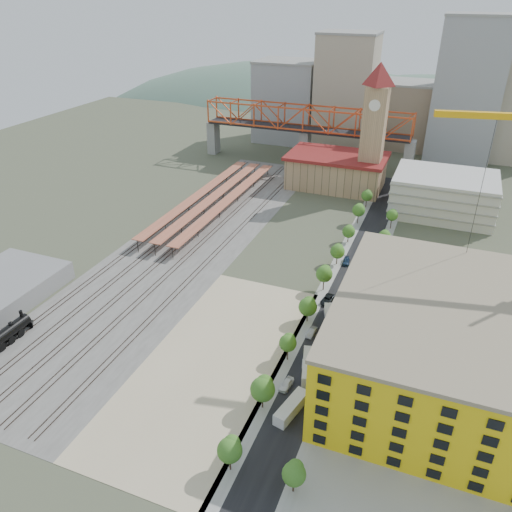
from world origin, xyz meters
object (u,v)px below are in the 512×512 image
at_px(site_trailer_d, 331,319).
at_px(car_0, 286,384).
at_px(construction_building, 450,346).
at_px(site_trailer_c, 315,354).
at_px(site_trailer_b, 309,367).
at_px(clock_tower, 375,118).
at_px(site_trailer_a, 291,408).

distance_m(site_trailer_d, car_0, 24.64).
xyz_separation_m(construction_building, site_trailer_c, (-26.00, -2.38, -8.18)).
bearing_deg(site_trailer_c, site_trailer_b, -83.31).
height_order(site_trailer_b, site_trailer_d, site_trailer_b).
relative_size(clock_tower, site_trailer_a, 5.65).
bearing_deg(site_trailer_a, clock_tower, 107.15).
bearing_deg(car_0, site_trailer_d, 89.86).
xyz_separation_m(site_trailer_b, site_trailer_c, (0.00, 4.84, -0.19)).
bearing_deg(construction_building, car_0, -155.63).
bearing_deg(site_trailer_a, site_trailer_d, 103.31).
bearing_deg(site_trailer_d, site_trailer_c, -108.73).
height_order(site_trailer_a, site_trailer_c, site_trailer_a).
distance_m(construction_building, car_0, 32.99).
relative_size(construction_building, site_trailer_d, 5.23).
relative_size(site_trailer_a, car_0, 2.06).
bearing_deg(clock_tower, site_trailer_c, -85.53).
xyz_separation_m(site_trailer_a, site_trailer_c, (0.00, 16.82, -0.02)).
bearing_deg(clock_tower, construction_building, -71.22).
bearing_deg(car_0, construction_building, 31.22).
xyz_separation_m(clock_tower, car_0, (5.00, -113.13, -27.94)).
height_order(construction_building, site_trailer_b, construction_building).
height_order(clock_tower, site_trailer_d, clock_tower).
relative_size(clock_tower, site_trailer_d, 5.38).
height_order(clock_tower, site_trailer_a, clock_tower).
height_order(clock_tower, site_trailer_b, clock_tower).
height_order(site_trailer_c, car_0, site_trailer_c).
bearing_deg(site_trailer_b, clock_tower, 80.39).
relative_size(clock_tower, site_trailer_c, 5.77).
height_order(site_trailer_b, site_trailer_c, site_trailer_b).
distance_m(site_trailer_a, site_trailer_c, 16.82).
bearing_deg(car_0, site_trailer_c, 81.26).
bearing_deg(site_trailer_d, clock_tower, 76.42).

